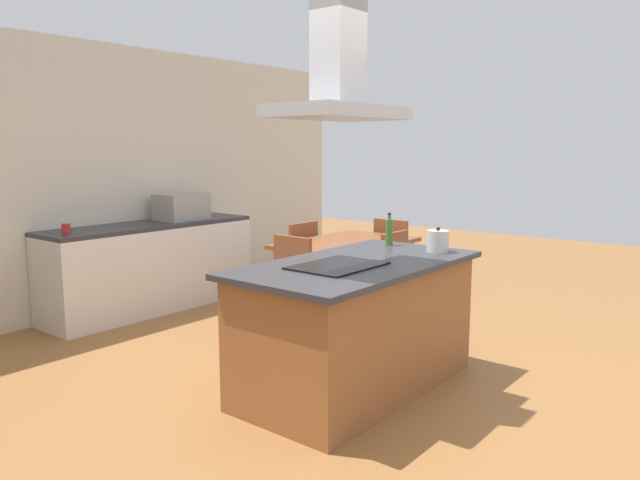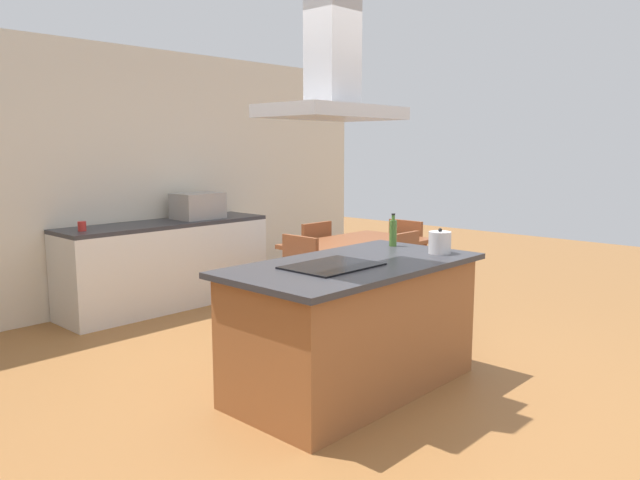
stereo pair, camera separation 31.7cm
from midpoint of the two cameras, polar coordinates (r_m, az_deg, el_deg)
The scene contains 15 objects.
ground at distance 5.40m, azimuth -11.61°, elevation -9.55°, with size 16.00×16.00×0.00m, color #936033.
wall_back at distance 6.59m, azimuth -21.75°, elevation 5.27°, with size 7.20×0.10×2.70m, color beige.
kitchen_island at distance 4.26m, azimuth 1.30°, elevation -7.97°, with size 1.85×0.97×0.90m.
cooktop at distance 3.98m, azimuth -0.64°, elevation -2.43°, with size 0.60×0.44×0.01m, color black.
tea_kettle at distance 4.58m, azimuth 9.04°, elevation -0.11°, with size 0.22×0.16×0.19m.
olive_oil_bottle at distance 4.84m, azimuth 4.64°, elevation 0.78°, with size 0.06×0.06×0.26m.
back_counter at distance 6.58m, azimuth -16.86°, elevation -2.39°, with size 2.25×0.62×0.90m.
countertop_microwave at distance 6.74m, azimuth -14.17°, elevation 3.04°, with size 0.50×0.38×0.28m, color #9E9993.
coffee_mug_red at distance 6.01m, azimuth -24.09°, elevation 0.98°, with size 0.08×0.08×0.09m, color red.
dining_table at distance 6.05m, azimuth 0.99°, elevation -0.89°, with size 1.40×0.90×0.75m.
chair_at_left_end at distance 5.40m, azimuth -5.01°, elevation -3.80°, with size 0.42×0.42×0.89m.
chair_at_right_end at distance 6.81m, azimuth 5.73°, elevation -1.20°, with size 0.42×0.42×0.89m.
chair_facing_back_wall at distance 6.50m, azimuth -3.64°, elevation -1.65°, with size 0.42×0.42×0.89m.
chair_facing_island at distance 5.70m, azimuth 6.28°, elevation -3.15°, with size 0.42×0.42×0.89m.
range_hood at distance 3.93m, azimuth -0.67°, elevation 14.96°, with size 0.90×0.55×0.78m.
Camera 1 is at (-3.33, -2.37, 1.67)m, focal length 34.19 mm.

